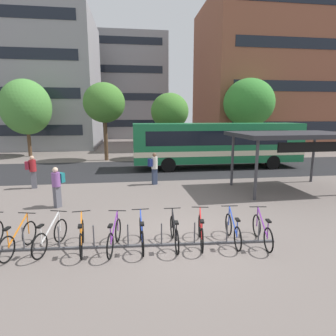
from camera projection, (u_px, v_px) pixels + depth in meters
ground at (183, 238)px, 8.57m from camera, size 200.00×200.00×0.00m
bus_lane_asphalt at (154, 169)px, 19.45m from camera, size 80.00×7.20×0.01m
city_bus at (218, 143)px, 19.72m from camera, size 12.03×2.63×3.20m
bike_rack at (128, 244)px, 7.95m from camera, size 8.74×0.58×0.70m
parked_bicycle_orange_1 at (18, 240)px, 7.58m from camera, size 0.58×1.69×0.99m
parked_bicycle_white_2 at (51, 237)px, 7.75m from camera, size 0.67×1.66×0.99m
parked_bicycle_orange_3 at (82, 237)px, 7.73m from camera, size 0.52×1.72×0.99m
parked_bicycle_purple_4 at (114, 237)px, 7.77m from camera, size 0.52×1.71×0.99m
parked_bicycle_blue_5 at (142, 235)px, 7.90m from camera, size 0.52×1.72×0.99m
parked_bicycle_black_6 at (174, 233)px, 7.99m from camera, size 0.52×1.72×0.99m
parked_bicycle_red_7 at (201, 232)px, 8.08m from camera, size 0.52×1.70×0.99m
parked_bicycle_blue_8 at (233, 230)px, 8.20m from camera, size 0.52×1.72×0.99m
parked_bicycle_purple_9 at (262, 231)px, 8.12m from camera, size 0.52×1.72×0.99m
transit_shelter at (291, 136)px, 13.57m from camera, size 5.75×3.68×2.92m
commuter_navy_pack_0 at (154, 166)px, 14.98m from camera, size 0.60×0.48×1.76m
commuter_maroon_pack_1 at (32, 170)px, 14.19m from camera, size 0.59×0.44×1.72m
commuter_teal_pack_2 at (57, 184)px, 11.26m from camera, size 0.56×0.60×1.70m
street_tree_0 at (249, 103)px, 27.25m from camera, size 4.99×4.99×7.35m
street_tree_1 at (104, 103)px, 22.44m from camera, size 3.39×3.39×6.39m
street_tree_2 at (170, 112)px, 23.50m from camera, size 3.23×3.23×5.64m
street_tree_3 at (26, 107)px, 24.71m from camera, size 4.41×4.41×6.95m
building_left_wing at (24, 83)px, 32.17m from camera, size 16.69×11.12×14.91m
building_right_wing at (291, 78)px, 35.06m from camera, size 22.89×12.73×16.97m
building_centre_block at (119, 89)px, 48.16m from camera, size 15.87×12.14×16.50m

